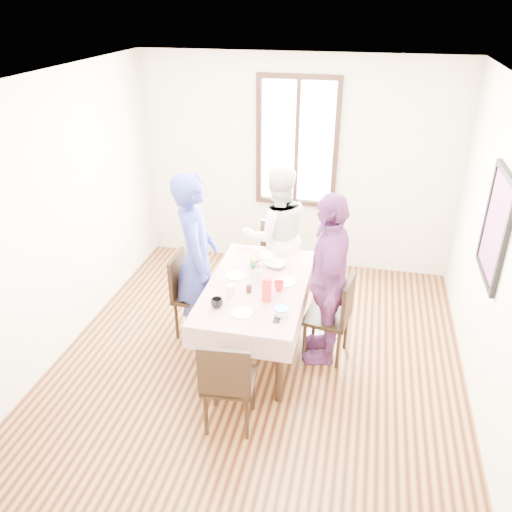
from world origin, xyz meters
The scene contains 31 objects.
ground centered at (0.00, 0.00, 0.00)m, with size 4.50×4.50×0.00m, color black.
back_wall centered at (0.00, 2.25, 1.35)m, with size 4.00×4.00×0.00m, color beige.
right_wall centered at (2.00, 0.00, 1.35)m, with size 4.50×4.50×0.00m, color beige.
window_frame centered at (0.00, 2.23, 1.65)m, with size 1.02×0.06×1.62m, color black.
window_pane centered at (0.00, 2.24, 1.65)m, with size 0.90×0.02×1.50m, color white.
art_poster centered at (1.98, 0.30, 1.55)m, with size 0.04×0.76×0.96m, color red.
dining_table centered at (-0.06, 0.24, 0.38)m, with size 0.83×1.54×0.75m, color black.
tablecloth centered at (-0.06, 0.24, 0.76)m, with size 0.95×1.66×0.01m, color maroon.
chair_left centered at (-0.76, 0.38, 0.46)m, with size 0.42×0.42×0.91m, color black.
chair_right centered at (0.63, 0.28, 0.46)m, with size 0.42×0.42×0.91m, color black.
chair_far centered at (-0.06, 1.29, 0.46)m, with size 0.42×0.42×0.91m, color black.
chair_near centered at (-0.06, -0.82, 0.46)m, with size 0.42×0.42×0.91m, color black.
person_left centered at (-0.74, 0.38, 0.90)m, with size 0.66×0.43×1.80m, color navy.
person_far centered at (-0.06, 1.28, 0.82)m, with size 0.80×0.62×1.64m, color silver.
person_right centered at (0.61, 0.28, 0.87)m, with size 1.03×0.43×1.75m, color #652E63.
mug_black centered at (-0.33, -0.24, 0.81)m, with size 0.11×0.11×0.09m, color black.
mug_flag centered at (0.16, 0.17, 0.81)m, with size 0.10×0.10×0.09m, color red.
mug_green centered at (-0.16, 0.57, 0.81)m, with size 0.11×0.11×0.09m, color #0C7226.
serving_bowl centered at (0.05, 0.64, 0.79)m, with size 0.21×0.21×0.05m, color white.
juice_carton centered at (0.09, -0.03, 0.88)m, with size 0.07×0.07×0.23m, color red.
butter_tub centered at (0.26, -0.24, 0.79)m, with size 0.12×0.12×0.06m, color white.
jam_jar centered at (-0.11, 0.07, 0.80)m, with size 0.05×0.05×0.08m, color black.
drinking_glass centered at (-0.26, -0.01, 0.82)m, with size 0.08×0.08×0.11m, color silver.
smartphone centered at (0.24, -0.32, 0.77)m, with size 0.06×0.12×0.01m, color black.
flower_vase centered at (-0.07, 0.28, 0.83)m, with size 0.07×0.07×0.14m, color silver.
plate_left centered at (-0.31, 0.35, 0.77)m, with size 0.20×0.20×0.01m, color white.
plate_right centered at (0.20, 0.33, 0.77)m, with size 0.20×0.20×0.01m, color white.
plate_far centered at (-0.09, 0.85, 0.77)m, with size 0.20×0.20×0.01m, color white.
plate_near centered at (-0.09, -0.29, 0.77)m, with size 0.20×0.20×0.01m, color white.
butter_lid centered at (0.26, -0.24, 0.83)m, with size 0.12×0.12×0.01m, color blue.
flower_bunch centered at (-0.07, 0.28, 0.95)m, with size 0.09×0.09×0.10m, color yellow, non-canonical shape.
Camera 1 is at (0.87, -3.98, 3.31)m, focal length 35.99 mm.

